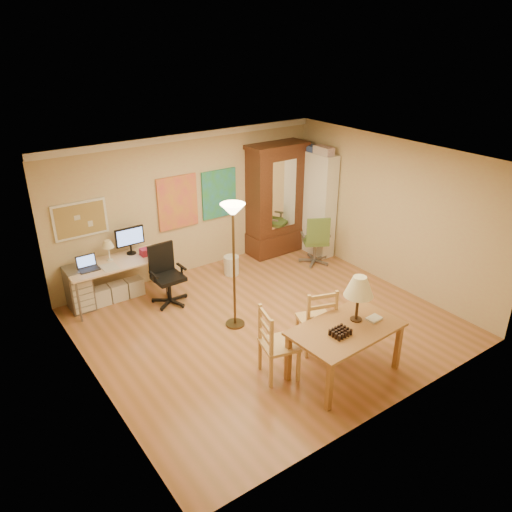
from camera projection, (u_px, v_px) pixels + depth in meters
floor at (267, 323)px, 8.16m from camera, size 5.50×5.50×0.00m
crown_molding at (186, 136)px, 8.88m from camera, size 5.50×0.08×0.12m
corkboard at (80, 220)px, 8.29m from camera, size 0.90×0.04×0.62m
art_panel_left at (178, 202)px, 9.25m from camera, size 0.80×0.04×1.00m
art_panel_right at (219, 194)px, 9.72m from camera, size 0.75×0.04×0.95m
dining_table at (351, 316)px, 6.68m from camera, size 1.56×0.99×1.42m
ladder_chair_back at (317, 321)px, 7.31m from camera, size 0.61×0.59×1.05m
ladder_chair_left at (277, 345)px, 6.75m from camera, size 0.58×0.59×1.05m
torchiere_lamp at (233, 230)px, 7.43m from camera, size 0.38×0.38×2.07m
computer_desk at (118, 276)px, 8.71m from camera, size 1.65×0.72×1.25m
office_chair_black at (168, 288)px, 8.68m from camera, size 0.65×0.65×1.06m
office_chair_green at (315, 251)px, 10.12m from camera, size 0.64×0.64×1.04m
drawer_cart at (79, 289)px, 8.44m from camera, size 0.38×0.46×0.77m
armoire at (276, 206)px, 10.37m from camera, size 1.26×0.60×2.32m
bookshelf at (317, 204)px, 10.32m from camera, size 0.32×0.86×2.14m
wastebin at (231, 265)px, 9.71m from camera, size 0.30×0.30×0.37m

